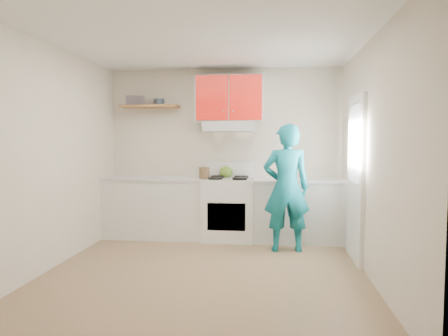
# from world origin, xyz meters

# --- Properties ---
(floor) EXTENTS (3.80, 3.80, 0.00)m
(floor) POSITION_xyz_m (0.00, 0.00, 0.00)
(floor) COLOR brown
(floor) RESTS_ON ground
(ceiling) EXTENTS (3.60, 3.80, 0.04)m
(ceiling) POSITION_xyz_m (0.00, 0.00, 2.60)
(ceiling) COLOR white
(ceiling) RESTS_ON floor
(back_wall) EXTENTS (3.60, 0.04, 2.60)m
(back_wall) POSITION_xyz_m (0.00, 1.90, 1.30)
(back_wall) COLOR beige
(back_wall) RESTS_ON floor
(front_wall) EXTENTS (3.60, 0.04, 2.60)m
(front_wall) POSITION_xyz_m (0.00, -1.90, 1.30)
(front_wall) COLOR beige
(front_wall) RESTS_ON floor
(left_wall) EXTENTS (0.04, 3.80, 2.60)m
(left_wall) POSITION_xyz_m (-1.80, 0.00, 1.30)
(left_wall) COLOR beige
(left_wall) RESTS_ON floor
(right_wall) EXTENTS (0.04, 3.80, 2.60)m
(right_wall) POSITION_xyz_m (1.80, 0.00, 1.30)
(right_wall) COLOR beige
(right_wall) RESTS_ON floor
(door) EXTENTS (0.05, 0.85, 2.05)m
(door) POSITION_xyz_m (1.78, 0.70, 1.02)
(door) COLOR white
(door) RESTS_ON floor
(door_glass) EXTENTS (0.01, 0.55, 0.95)m
(door_glass) POSITION_xyz_m (1.75, 0.70, 1.45)
(door_glass) COLOR white
(door_glass) RESTS_ON door
(counter_left) EXTENTS (1.52, 0.60, 0.90)m
(counter_left) POSITION_xyz_m (-1.04, 1.60, 0.45)
(counter_left) COLOR silver
(counter_left) RESTS_ON floor
(counter_right) EXTENTS (1.32, 0.60, 0.90)m
(counter_right) POSITION_xyz_m (1.14, 1.60, 0.45)
(counter_right) COLOR silver
(counter_right) RESTS_ON floor
(stove) EXTENTS (0.76, 0.65, 0.92)m
(stove) POSITION_xyz_m (0.10, 1.57, 0.46)
(stove) COLOR white
(stove) RESTS_ON floor
(range_hood) EXTENTS (0.76, 0.44, 0.15)m
(range_hood) POSITION_xyz_m (0.10, 1.68, 1.70)
(range_hood) COLOR silver
(range_hood) RESTS_ON back_wall
(upper_cabinets) EXTENTS (1.02, 0.33, 0.70)m
(upper_cabinets) POSITION_xyz_m (0.10, 1.73, 2.12)
(upper_cabinets) COLOR red
(upper_cabinets) RESTS_ON back_wall
(shelf) EXTENTS (0.90, 0.30, 0.04)m
(shelf) POSITION_xyz_m (-1.15, 1.75, 2.02)
(shelf) COLOR brown
(shelf) RESTS_ON back_wall
(books) EXTENTS (0.32, 0.27, 0.14)m
(books) POSITION_xyz_m (-1.39, 1.75, 2.11)
(books) COLOR #484048
(books) RESTS_ON shelf
(tin) EXTENTS (0.19, 0.19, 0.10)m
(tin) POSITION_xyz_m (-1.01, 1.78, 2.09)
(tin) COLOR #333D4C
(tin) RESTS_ON shelf
(kettle) EXTENTS (0.27, 0.27, 0.18)m
(kettle) POSITION_xyz_m (0.04, 1.73, 1.01)
(kettle) COLOR #4E6D1E
(kettle) RESTS_ON stove
(crock) EXTENTS (0.18, 0.18, 0.19)m
(crock) POSITION_xyz_m (-0.26, 1.51, 1.00)
(crock) COLOR #4D3721
(crock) RESTS_ON counter_left
(cutting_board) EXTENTS (0.30, 0.22, 0.02)m
(cutting_board) POSITION_xyz_m (1.04, 1.50, 0.91)
(cutting_board) COLOR olive
(cutting_board) RESTS_ON counter_right
(silicone_mat) EXTENTS (0.35, 0.30, 0.01)m
(silicone_mat) POSITION_xyz_m (1.54, 1.60, 0.90)
(silicone_mat) COLOR red
(silicone_mat) RESTS_ON counter_right
(person) EXTENTS (0.66, 0.47, 1.71)m
(person) POSITION_xyz_m (0.94, 1.03, 0.86)
(person) COLOR #0E7181
(person) RESTS_ON floor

